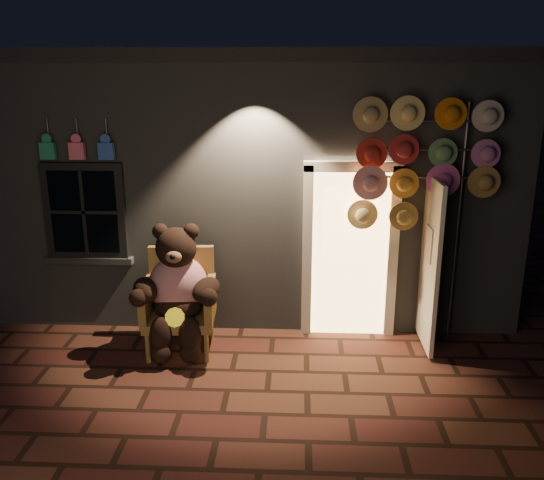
{
  "coord_description": "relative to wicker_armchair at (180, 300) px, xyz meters",
  "views": [
    {
      "loc": [
        0.72,
        -5.29,
        3.22
      ],
      "look_at": [
        0.42,
        1.0,
        1.35
      ],
      "focal_mm": 38.0,
      "sensor_mm": 36.0,
      "label": 1
    }
  ],
  "objects": [
    {
      "name": "wicker_armchair",
      "position": [
        0.0,
        0.0,
        0.0
      ],
      "size": [
        0.87,
        0.79,
        1.19
      ],
      "rotation": [
        0.0,
        0.0,
        0.07
      ],
      "color": "olive",
      "rests_on": "ground"
    },
    {
      "name": "shop_building",
      "position": [
        0.67,
        3.0,
        1.14
      ],
      "size": [
        7.3,
        5.95,
        3.51
      ],
      "color": "slate",
      "rests_on": "ground"
    },
    {
      "name": "hat_rack",
      "position": [
        2.77,
        0.29,
        1.63
      ],
      "size": [
        1.64,
        0.22,
        2.9
      ],
      "color": "#59595E",
      "rests_on": "ground"
    },
    {
      "name": "teddy_bear",
      "position": [
        0.01,
        -0.15,
        0.2
      ],
      "size": [
        1.1,
        0.88,
        1.51
      ],
      "rotation": [
        0.0,
        0.0,
        0.07
      ],
      "color": "#AF1224",
      "rests_on": "ground"
    },
    {
      "name": "ground",
      "position": [
        0.67,
        -0.98,
        -0.59
      ],
      "size": [
        60.0,
        60.0,
        0.0
      ],
      "primitive_type": "plane",
      "color": "#4E2B1D",
      "rests_on": "ground"
    }
  ]
}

